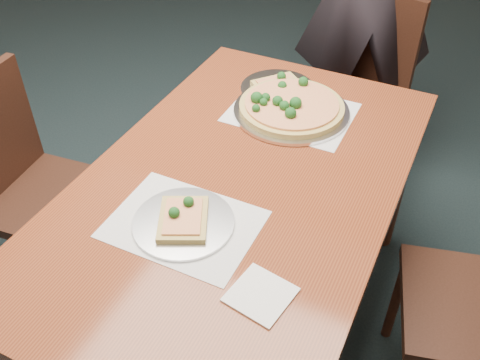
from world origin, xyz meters
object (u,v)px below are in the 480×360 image
at_px(slice_plate_near, 183,220).
at_px(slice_plate_far, 278,87).
at_px(chair_left, 29,182).
at_px(chair_far, 359,81).
at_px(dining_table, 240,202).
at_px(pizza_pan, 291,107).

bearing_deg(slice_plate_near, slice_plate_far, 92.85).
bearing_deg(chair_left, chair_far, -41.48).
height_order(dining_table, chair_left, chair_left).
relative_size(chair_left, slice_plate_far, 3.25).
height_order(dining_table, slice_plate_near, slice_plate_near).
relative_size(dining_table, pizza_pan, 3.69).
distance_m(dining_table, pizza_pan, 0.42).
distance_m(chair_left, pizza_pan, 0.99).
height_order(chair_far, chair_left, same).
xyz_separation_m(pizza_pan, slice_plate_near, (-0.06, -0.64, -0.01)).
bearing_deg(slice_plate_near, chair_left, 169.78).
bearing_deg(slice_plate_far, slice_plate_near, -87.15).
bearing_deg(pizza_pan, slice_plate_near, -95.34).
distance_m(chair_left, slice_plate_far, 0.99).
bearing_deg(chair_far, slice_plate_near, -84.59).
relative_size(slice_plate_near, slice_plate_far, 1.00).
xyz_separation_m(chair_left, slice_plate_far, (0.72, 0.63, 0.25)).
bearing_deg(pizza_pan, slice_plate_far, 128.33).
bearing_deg(chair_left, slice_plate_far, -54.60).
bearing_deg(slice_plate_near, pizza_pan, 84.66).
xyz_separation_m(dining_table, slice_plate_far, (-0.10, 0.53, 0.10)).
relative_size(chair_left, slice_plate_near, 3.25).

